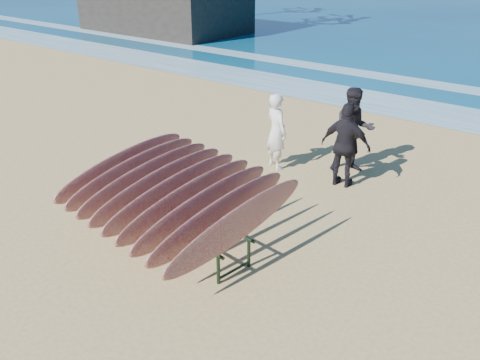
{
  "coord_description": "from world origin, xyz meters",
  "views": [
    {
      "loc": [
        5.01,
        -5.46,
        4.65
      ],
      "look_at": [
        0.0,
        0.8,
        0.95
      ],
      "focal_mm": 38.0,
      "sensor_mm": 36.0,
      "label": 1
    }
  ],
  "objects_px": {
    "person_dark_b": "(346,146)",
    "surfboard_rack": "(173,193)",
    "person_white": "(276,131)",
    "person_dark_a": "(353,130)"
  },
  "relations": [
    {
      "from": "surfboard_rack",
      "to": "person_dark_a",
      "type": "bearing_deg",
      "value": 85.1
    },
    {
      "from": "surfboard_rack",
      "to": "person_dark_a",
      "type": "relative_size",
      "value": 1.83
    },
    {
      "from": "person_dark_a",
      "to": "person_dark_b",
      "type": "relative_size",
      "value": 1.06
    },
    {
      "from": "person_white",
      "to": "person_dark_a",
      "type": "bearing_deg",
      "value": -125.51
    },
    {
      "from": "person_dark_a",
      "to": "person_dark_b",
      "type": "distance_m",
      "value": 0.85
    },
    {
      "from": "person_dark_a",
      "to": "person_dark_b",
      "type": "xyz_separation_m",
      "value": [
        0.25,
        -0.82,
        -0.06
      ]
    },
    {
      "from": "person_white",
      "to": "person_dark_b",
      "type": "bearing_deg",
      "value": -154.66
    },
    {
      "from": "person_dark_b",
      "to": "surfboard_rack",
      "type": "bearing_deg",
      "value": 64.3
    },
    {
      "from": "person_white",
      "to": "surfboard_rack",
      "type": "bearing_deg",
      "value": 119.45
    },
    {
      "from": "person_dark_a",
      "to": "person_white",
      "type": "bearing_deg",
      "value": 172.84
    }
  ]
}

